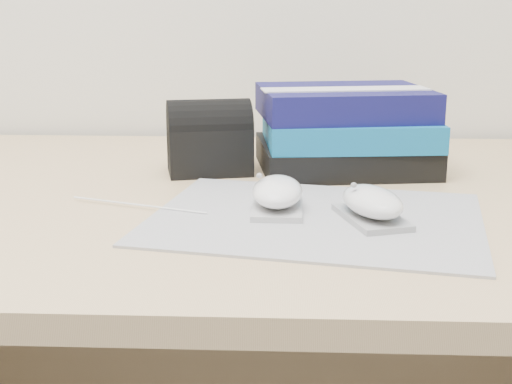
{
  "coord_description": "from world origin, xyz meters",
  "views": [
    {
      "loc": [
        -0.01,
        0.64,
        0.98
      ],
      "look_at": [
        -0.04,
        1.43,
        0.77
      ],
      "focal_mm": 50.0,
      "sensor_mm": 36.0,
      "label": 1
    }
  ],
  "objects_px": {
    "mouse_front": "(372,204)",
    "pouch": "(209,138)",
    "mouse_rear": "(277,194)",
    "desk": "(289,329)"
  },
  "relations": [
    {
      "from": "mouse_rear",
      "to": "mouse_front",
      "type": "xyz_separation_m",
      "value": [
        0.11,
        -0.04,
        -0.0
      ]
    },
    {
      "from": "mouse_front",
      "to": "pouch",
      "type": "distance_m",
      "value": 0.33
    },
    {
      "from": "mouse_front",
      "to": "mouse_rear",
      "type": "bearing_deg",
      "value": 160.86
    },
    {
      "from": "mouse_rear",
      "to": "mouse_front",
      "type": "bearing_deg",
      "value": -19.14
    },
    {
      "from": "desk",
      "to": "mouse_front",
      "type": "relative_size",
      "value": 13.19
    },
    {
      "from": "desk",
      "to": "pouch",
      "type": "xyz_separation_m",
      "value": [
        -0.12,
        0.04,
        0.29
      ]
    },
    {
      "from": "mouse_rear",
      "to": "desk",
      "type": "bearing_deg",
      "value": 83.62
    },
    {
      "from": "mouse_front",
      "to": "pouch",
      "type": "height_order",
      "value": "pouch"
    },
    {
      "from": "mouse_front",
      "to": "pouch",
      "type": "relative_size",
      "value": 0.88
    },
    {
      "from": "desk",
      "to": "pouch",
      "type": "height_order",
      "value": "pouch"
    },
    {
      "from": "mouse_rear",
      "to": "pouch",
      "type": "distance_m",
      "value": 0.23
    },
    {
      "from": "mouse_rear",
      "to": "pouch",
      "type": "height_order",
      "value": "pouch"
    },
    {
      "from": "pouch",
      "to": "mouse_rear",
      "type": "bearing_deg",
      "value": -62.83
    },
    {
      "from": "desk",
      "to": "pouch",
      "type": "distance_m",
      "value": 0.32
    },
    {
      "from": "mouse_front",
      "to": "desk",
      "type": "bearing_deg",
      "value": 114.91
    }
  ]
}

